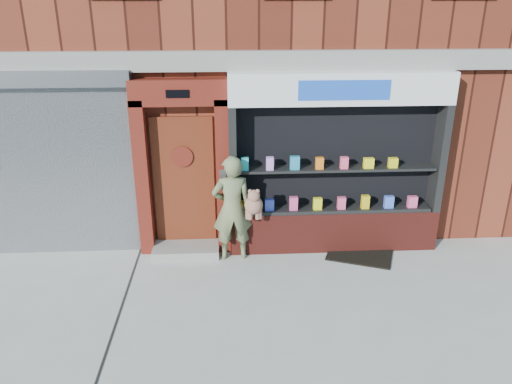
{
  "coord_description": "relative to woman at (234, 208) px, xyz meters",
  "views": [
    {
      "loc": [
        0.0,
        -5.82,
        4.07
      ],
      "look_at": [
        0.39,
        1.0,
        1.37
      ],
      "focal_mm": 35.0,
      "sensor_mm": 36.0,
      "label": 1
    }
  ],
  "objects": [
    {
      "name": "shutter_bay",
      "position": [
        -3.06,
        0.39,
        0.83
      ],
      "size": [
        3.1,
        0.3,
        3.04
      ],
      "color": "gray",
      "rests_on": "ground"
    },
    {
      "name": "red_door_bay",
      "position": [
        -0.81,
        0.32,
        0.57
      ],
      "size": [
        1.52,
        0.58,
        2.9
      ],
      "color": "#52150E",
      "rests_on": "ground"
    },
    {
      "name": "woman",
      "position": [
        0.0,
        0.0,
        0.0
      ],
      "size": [
        0.83,
        0.5,
        1.77
      ],
      "color": "#646F49",
      "rests_on": "ground"
    },
    {
      "name": "doormat",
      "position": [
        2.11,
        -0.04,
        -0.88
      ],
      "size": [
        1.24,
        1.06,
        0.03
      ],
      "primitive_type": "cube",
      "rotation": [
        0.0,
        0.0,
        -0.37
      ],
      "color": "black",
      "rests_on": "ground"
    },
    {
      "name": "ground",
      "position": [
        -0.06,
        -1.54,
        -0.89
      ],
      "size": [
        80.0,
        80.0,
        0.0
      ],
      "primitive_type": "plane",
      "color": "#9E9E99",
      "rests_on": "ground"
    },
    {
      "name": "pharmacy_bay",
      "position": [
        1.69,
        0.27,
        0.48
      ],
      "size": [
        3.5,
        0.41,
        3.0
      ],
      "color": "maroon",
      "rests_on": "ground"
    }
  ]
}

